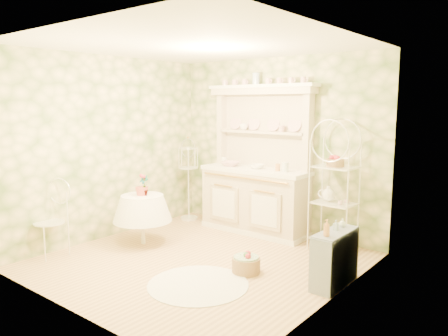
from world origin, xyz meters
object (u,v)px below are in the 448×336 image
Objects in this scene: kitchen_dresser at (255,160)px; birdcage_stand at (188,175)px; bakers_rack at (334,184)px; round_table at (143,218)px; cafe_chair at (49,221)px; floor_basket at (246,264)px; side_shelf at (335,261)px.

birdcage_stand is at bearing -175.20° from kitchen_dresser.
round_table is (-2.23, -1.49, -0.54)m from bakers_rack.
kitchen_dresser is at bearing 38.39° from cafe_chair.
birdcage_stand reaches higher than cafe_chair.
kitchen_dresser reaches higher than cafe_chair.
bakers_rack is at bearing 20.68° from cafe_chair.
floor_basket is (1.79, 0.05, -0.27)m from round_table.
birdcage_stand is at bearing -173.64° from bakers_rack.
birdcage_stand is at bearing 148.54° from floor_basket.
kitchen_dresser is 2.35m from side_shelf.
birdcage_stand is 2.67m from floor_basket.
birdcage_stand reaches higher than floor_basket.
side_shelf is (0.54, -1.12, -0.64)m from bakers_rack.
bakers_rack is 2.41× the size of round_table.
round_table is at bearing 40.23° from cafe_chair.
kitchen_dresser is 3.01× the size of round_table.
bakers_rack reaches higher than side_shelf.
cafe_chair reaches higher than side_shelf.
kitchen_dresser reaches higher than side_shelf.
cafe_chair reaches higher than round_table.
side_shelf is at bearing -59.86° from bakers_rack.
side_shelf is 1.04m from floor_basket.
cafe_chair is at bearing -150.84° from side_shelf.
bakers_rack reaches higher than floor_basket.
birdcage_stand reaches higher than side_shelf.
cafe_chair is (-1.48, -2.61, -0.67)m from kitchen_dresser.
kitchen_dresser reaches higher than round_table.
floor_basket is (-0.43, -1.44, -0.81)m from bakers_rack.
round_table is at bearing -120.88° from kitchen_dresser.
kitchen_dresser is at bearing 59.12° from round_table.
floor_basket is (-0.97, -0.32, -0.17)m from side_shelf.
kitchen_dresser is 3.07m from cafe_chair.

